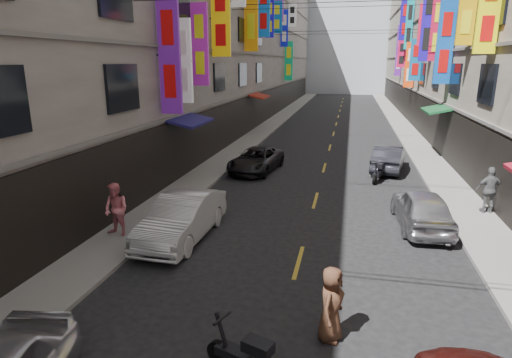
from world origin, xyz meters
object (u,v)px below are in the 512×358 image
at_px(car_left_far, 256,160).
at_px(pedestrian_crossing, 331,304).
at_px(scooter_crossing, 248,357).
at_px(car_right_far, 388,158).
at_px(scooter_far_right, 379,173).
at_px(pedestrian_lfar, 116,210).
at_px(pedestrian_rfar, 490,190).
at_px(car_right_mid, 422,209).
at_px(car_left_mid, 182,217).

xyz_separation_m(car_left_far, pedestrian_crossing, (4.65, -13.88, 0.21)).
distance_m(scooter_crossing, car_right_far, 17.47).
xyz_separation_m(scooter_far_right, pedestrian_lfar, (-8.91, -9.25, 0.57)).
xyz_separation_m(pedestrian_lfar, pedestrian_rfar, (12.72, 5.07, 0.00)).
distance_m(pedestrian_rfar, pedestrian_crossing, 10.57).
bearing_deg(pedestrian_rfar, car_right_mid, 26.24).
relative_size(scooter_crossing, pedestrian_rfar, 0.96).
height_order(car_right_mid, car_right_far, car_right_mid).
height_order(car_right_far, pedestrian_rfar, pedestrian_rfar).
bearing_deg(scooter_crossing, car_right_far, 7.80).
distance_m(car_left_mid, pedestrian_rfar, 11.57).
bearing_deg(pedestrian_lfar, pedestrian_rfar, 36.63).
bearing_deg(scooter_far_right, car_right_mid, 117.68).
bearing_deg(scooter_crossing, scooter_far_right, 8.17).
height_order(scooter_crossing, car_left_far, car_left_far).
xyz_separation_m(pedestrian_rfar, pedestrian_crossing, (-5.52, -9.02, -0.19)).
xyz_separation_m(car_right_mid, pedestrian_rfar, (2.69, 1.86, 0.31)).
xyz_separation_m(car_left_mid, pedestrian_rfar, (10.60, 4.64, 0.26)).
height_order(car_right_mid, pedestrian_rfar, pedestrian_rfar).
xyz_separation_m(car_left_mid, car_left_far, (0.43, 9.50, -0.13)).
distance_m(car_right_mid, car_right_far, 8.41).
distance_m(car_left_far, pedestrian_crossing, 14.64).
bearing_deg(car_left_mid, pedestrian_crossing, -38.83).
bearing_deg(car_left_far, pedestrian_lfar, -97.21).
bearing_deg(pedestrian_rfar, pedestrian_lfar, 13.19).
xyz_separation_m(scooter_crossing, car_left_mid, (-3.65, 5.89, 0.31)).
bearing_deg(car_left_mid, car_left_far, 89.33).
bearing_deg(car_right_mid, car_left_far, -45.48).
bearing_deg(pedestrian_crossing, car_left_far, 33.33).
height_order(scooter_far_right, car_right_mid, car_right_mid).
xyz_separation_m(scooter_crossing, pedestrian_crossing, (1.44, 1.51, 0.39)).
relative_size(car_left_mid, pedestrian_rfar, 2.55).
relative_size(car_left_far, car_right_mid, 1.08).
height_order(car_left_mid, car_right_far, car_left_mid).
bearing_deg(pedestrian_rfar, car_right_far, -72.49).
relative_size(car_right_mid, pedestrian_lfar, 2.31).
relative_size(pedestrian_rfar, pedestrian_crossing, 1.08).
bearing_deg(car_right_far, pedestrian_crossing, 91.34).
bearing_deg(scooter_far_right, pedestrian_lfar, 63.18).
relative_size(pedestrian_lfar, pedestrian_rfar, 1.00).
bearing_deg(car_left_mid, scooter_crossing, -56.30).
bearing_deg(pedestrian_lfar, car_left_mid, 26.34).
xyz_separation_m(car_left_mid, car_right_far, (7.41, 11.17, -0.07)).
xyz_separation_m(scooter_crossing, car_right_far, (3.76, 17.06, 0.25)).
bearing_deg(scooter_far_right, car_left_mid, 69.53).
bearing_deg(car_right_far, car_right_mid, 103.30).
height_order(pedestrian_lfar, pedestrian_crossing, pedestrian_lfar).
xyz_separation_m(pedestrian_lfar, pedestrian_crossing, (7.20, -3.95, -0.19)).
distance_m(car_left_far, car_right_far, 7.18).
bearing_deg(car_right_mid, pedestrian_crossing, 64.87).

